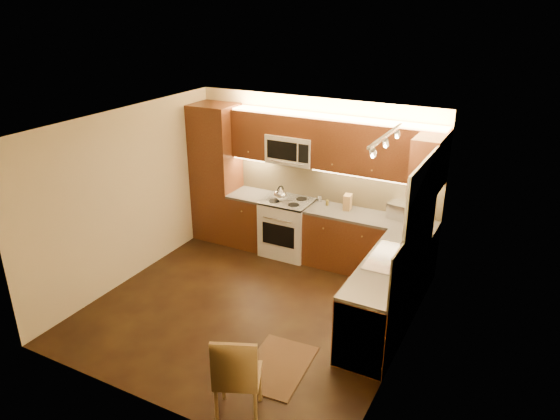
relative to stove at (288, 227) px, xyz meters
The scene contains 37 objects.
floor 1.76m from the stove, 79.85° to the right, with size 4.00×4.00×0.01m, color black.
ceiling 2.66m from the stove, 79.85° to the right, with size 4.00×4.00×0.01m, color beige.
wall_back 0.91m from the stove, 47.29° to the left, with size 4.00×0.01×2.50m, color beige.
wall_front 3.77m from the stove, 85.33° to the right, with size 4.00×0.01×2.50m, color beige.
wall_left 2.51m from the stove, 135.42° to the right, with size 0.01×4.00×2.50m, color beige.
wall_right 2.95m from the stove, 36.06° to the right, with size 0.01×4.00×2.50m, color beige.
pantry 1.52m from the stove, behind, with size 0.70×0.60×2.30m, color #431A0E.
base_cab_back_left 0.69m from the stove, behind, with size 0.62×0.60×0.86m, color #431A0E.
counter_back_left 0.81m from the stove, behind, with size 0.62×0.60×0.04m, color #3A3835.
base_cab_back_right 1.34m from the stove, ahead, with size 1.92×0.60×0.86m, color #431A0E.
counter_back_right 1.40m from the stove, ahead, with size 1.92×0.60×0.04m, color #3A3835.
base_cab_right 2.37m from the stove, 32.52° to the right, with size 0.60×2.00×0.86m, color #431A0E.
counter_right 2.41m from the stove, 32.52° to the right, with size 0.60×2.00×0.04m, color #3A3835.
dishwasher 2.81m from the stove, 44.64° to the right, with size 0.58×0.60×0.84m, color silver.
backsplash_back 1.03m from the stove, 25.86° to the left, with size 3.30×0.02×0.60m, color tan.
backsplash_right 2.72m from the stove, 29.11° to the right, with size 0.02×2.00×0.60m, color tan.
upper_cab_back_left 1.58m from the stove, 167.74° to the left, with size 0.62×0.35×0.75m, color #431A0E.
upper_cab_back_right 1.95m from the stove, ahead, with size 1.92×0.35×0.75m, color #431A0E.
upper_cab_bridge 1.64m from the stove, 90.00° to the left, with size 0.76×0.35×0.31m, color #431A0E.
upper_cab_right_corner 2.57m from the stove, ahead, with size 0.35×0.50×0.75m, color #431A0E.
stove is the anchor object (origin of this frame).
microwave 1.27m from the stove, 90.00° to the left, with size 0.76×0.38×0.44m, color silver, non-canonical shape.
window_frame 2.79m from the stove, 26.21° to the right, with size 0.03×1.44×1.24m, color silver.
window_blinds 2.77m from the stove, 26.41° to the right, with size 0.02×1.36×1.16m, color silver.
sink 2.35m from the stove, 29.36° to the right, with size 0.52×0.86×0.15m, color silver, non-canonical shape.
faucet 2.52m from the stove, 27.30° to the right, with size 0.20×0.04×0.30m, color silver, non-canonical shape.
track_light_bar 3.01m from the stove, 34.57° to the right, with size 0.04×1.20×0.03m, color silver.
kettle 0.60m from the stove, 145.35° to the right, with size 0.21×0.21×0.25m, color silver, non-canonical shape.
toaster_oven 1.86m from the stove, ahead, with size 0.39×0.29×0.23m, color silver.
knife_block 1.10m from the stove, ahead, with size 0.11×0.17×0.23m, color #9C6D46.
spice_jar_a 0.70m from the stove, 26.75° to the left, with size 0.05×0.05×0.10m, color silver.
spice_jar_b 0.79m from the stove, 12.53° to the left, with size 0.04×0.04×0.09m, color brown.
spice_jar_c 0.71m from the stove, 26.20° to the left, with size 0.04×0.04×0.10m, color silver.
spice_jar_d 1.08m from the stove, 15.91° to the left, with size 0.05×0.05×0.09m, color olive.
soap_bottle 2.46m from the stove, 23.14° to the right, with size 0.08×0.08×0.18m, color silver.
rug 2.87m from the stove, 65.44° to the right, with size 0.66×0.99×0.01m, color black.
dining_chair 3.57m from the stove, 70.85° to the right, with size 0.44×0.44×0.99m, color #9C6D46, non-canonical shape.
Camera 1 is at (3.11, -5.08, 3.87)m, focal length 33.24 mm.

